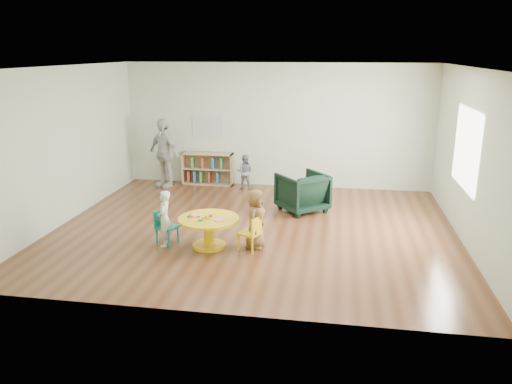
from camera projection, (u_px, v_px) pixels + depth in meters
room at (255, 123)px, 8.35m from camera, size 7.10×7.00×2.80m
activity_table at (209, 227)px, 7.98m from camera, size 0.98×0.98×0.53m
kid_chair_left at (165, 225)px, 8.14m from camera, size 0.38×0.38×0.57m
kid_chair_right at (252, 232)px, 7.84m from camera, size 0.39×0.39×0.56m
bookshelf at (207, 169)px, 11.74m from camera, size 1.20×0.30×0.75m
alphabet_poster at (208, 126)px, 11.59m from camera, size 0.74×0.01×0.54m
armchair at (302, 192)px, 9.76m from camera, size 1.17×1.17×0.77m
child_left at (164, 218)px, 8.01m from camera, size 0.26×0.36×0.92m
child_right at (256, 219)px, 7.91m from camera, size 0.35×0.50×0.96m
toddler at (245, 172)px, 11.31m from camera, size 0.40×0.32×0.80m
adult_caretaker at (164, 153)px, 11.40m from camera, size 1.00×0.80×1.58m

